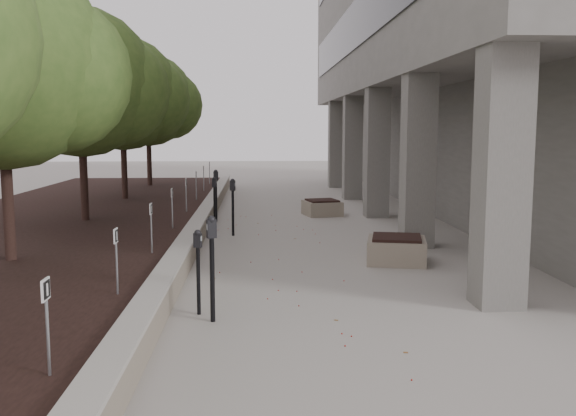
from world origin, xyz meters
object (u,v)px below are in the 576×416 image
object	(u,v)px
parking_meter_4	(214,201)
planter_front	(396,249)
parking_meter_1	(198,272)
crabapple_tree_5	(148,120)
parking_meter_2	(212,269)
crabapple_tree_2	(3,108)
crabapple_tree_3	(81,114)
planter_back	(322,207)
crabapple_tree_4	(123,118)
parking_meter_5	(216,196)
parking_meter_3	(233,207)

from	to	relation	value
parking_meter_4	planter_front	distance (m)	6.66
parking_meter_1	crabapple_tree_5	bearing A→B (deg)	117.65
parking_meter_2	parking_meter_4	bearing A→B (deg)	74.24
crabapple_tree_2	crabapple_tree_3	world-z (taller)	same
parking_meter_2	crabapple_tree_5	bearing A→B (deg)	82.92
parking_meter_2	parking_meter_4	xyz separation A→B (m)	(-0.56, 9.10, -0.08)
crabapple_tree_5	parking_meter_4	world-z (taller)	crabapple_tree_5
planter_front	planter_back	world-z (taller)	planter_front
crabapple_tree_4	parking_meter_5	size ratio (longest dim) A/B	3.50
crabapple_tree_4	parking_meter_1	world-z (taller)	crabapple_tree_4
parking_meter_2	parking_meter_1	bearing A→B (deg)	103.32
crabapple_tree_2	parking_meter_5	bearing A→B (deg)	65.76
parking_meter_2	parking_meter_4	world-z (taller)	parking_meter_2
parking_meter_5	planter_front	size ratio (longest dim) A/B	1.32
parking_meter_4	planter_front	size ratio (longest dim) A/B	1.18
parking_meter_5	parking_meter_2	bearing A→B (deg)	-104.09
planter_front	crabapple_tree_3	bearing A→B (deg)	153.11
parking_meter_3	parking_meter_4	xyz separation A→B (m)	(-0.59, 1.81, -0.05)
parking_meter_1	crabapple_tree_2	bearing A→B (deg)	164.00
crabapple_tree_5	crabapple_tree_2	bearing A→B (deg)	-90.00
parking_meter_3	crabapple_tree_2	bearing A→B (deg)	-110.95
parking_meter_2	parking_meter_3	bearing A→B (deg)	70.48
parking_meter_5	parking_meter_1	bearing A→B (deg)	-105.37
parking_meter_5	crabapple_tree_4	bearing A→B (deg)	122.05
crabapple_tree_3	planter_back	distance (m)	7.92
parking_meter_4	planter_back	xyz separation A→B (m)	(3.30, 1.91, -0.44)
planter_front	parking_meter_4	bearing A→B (deg)	128.07
crabapple_tree_3	planter_front	bearing A→B (deg)	-26.89
crabapple_tree_4	parking_meter_2	xyz separation A→B (m)	(3.81, -12.59, -2.35)
crabapple_tree_3	parking_meter_2	bearing A→B (deg)	-63.33
planter_front	parking_meter_2	bearing A→B (deg)	-132.44
parking_meter_1	parking_meter_2	bearing A→B (deg)	-41.46
parking_meter_2	parking_meter_3	xyz separation A→B (m)	(0.03, 7.29, -0.03)
parking_meter_2	planter_back	size ratio (longest dim) A/B	1.43
parking_meter_2	parking_meter_3	world-z (taller)	parking_meter_2
crabapple_tree_2	crabapple_tree_4	size ratio (longest dim) A/B	1.00
parking_meter_1	planter_back	bearing A→B (deg)	90.35
parking_meter_1	parking_meter_3	bearing A→B (deg)	103.77
parking_meter_2	parking_meter_4	size ratio (longest dim) A/B	1.11
planter_front	planter_back	xyz separation A→B (m)	(-0.80, 7.15, -0.02)
parking_meter_3	parking_meter_5	distance (m)	2.59
planter_front	crabapple_tree_5	bearing A→B (deg)	118.16
crabapple_tree_5	planter_front	xyz separation A→B (m)	(7.35, -13.73, -2.85)
parking_meter_2	parking_meter_5	xyz separation A→B (m)	(-0.56, 9.81, 0.01)
crabapple_tree_3	planter_front	distance (m)	8.72
parking_meter_3	parking_meter_4	distance (m)	1.90
crabapple_tree_2	crabapple_tree_3	size ratio (longest dim) A/B	1.00
crabapple_tree_2	parking_meter_5	xyz separation A→B (m)	(3.25, 7.22, -2.34)
parking_meter_4	planter_front	world-z (taller)	parking_meter_4
crabapple_tree_3	crabapple_tree_4	bearing A→B (deg)	90.00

